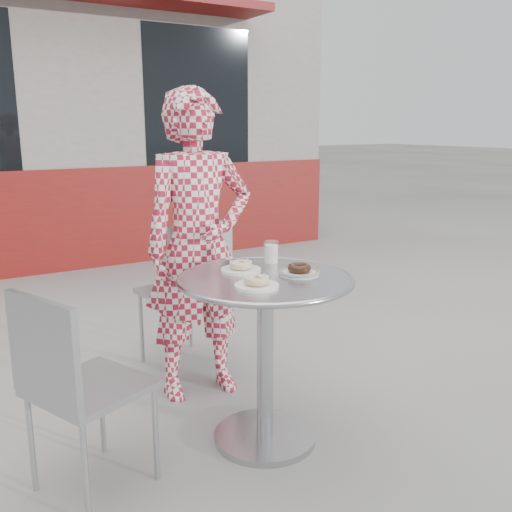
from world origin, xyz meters
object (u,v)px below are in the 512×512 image
plate_near (257,283)px  milk_cup (271,253)px  plate_far (241,267)px  chair_far (185,321)px  bistro_table (265,318)px  chair_left (91,428)px  seated_person (199,246)px  plate_checker (299,271)px

plate_near → milk_cup: size_ratio=1.69×
plate_near → plate_far: bearing=74.2°
plate_far → plate_near: same height
chair_far → milk_cup: chair_far is taller
bistro_table → milk_cup: milk_cup is taller
chair_left → milk_cup: bearing=-103.7°
milk_cup → plate_far: bearing=-163.5°
chair_left → seated_person: 1.07m
seated_person → plate_near: (-0.09, -0.73, -0.01)m
plate_near → plate_checker: same height
bistro_table → milk_cup: (0.15, 0.20, 0.24)m
chair_left → seated_person: seated_person is taller
plate_near → milk_cup: bearing=49.3°
plate_near → bistro_table: bearing=45.5°
plate_near → milk_cup: (0.27, 0.31, 0.03)m
chair_far → seated_person: bearing=69.0°
plate_checker → plate_near: bearing=-163.9°
seated_person → plate_checker: seated_person is taller
chair_far → seated_person: (-0.07, -0.37, 0.53)m
seated_person → plate_far: 0.47m
chair_left → plate_near: 0.86m
chair_far → plate_near: size_ratio=4.94×
chair_far → plate_far: (-0.08, -0.84, 0.52)m
bistro_table → plate_far: 0.25m
bistro_table → plate_checker: plate_checker is taller
milk_cup → bistro_table: bearing=-128.1°
chair_left → plate_checker: (0.91, -0.10, 0.53)m
plate_far → chair_left: bearing=-173.7°
milk_cup → chair_far: bearing=98.3°
bistro_table → plate_far: (-0.04, 0.14, 0.21)m
chair_far → plate_checker: 1.15m
seated_person → plate_near: seated_person is taller
plate_far → plate_checker: bearing=-43.3°
bistro_table → chair_left: bearing=175.7°
bistro_table → plate_far: bearing=107.3°
seated_person → milk_cup: bearing=-62.1°
bistro_table → plate_near: (-0.12, -0.12, 0.21)m
plate_far → milk_cup: size_ratio=1.70×
seated_person → milk_cup: 0.45m
chair_far → bistro_table: bearing=76.9°
bistro_table → milk_cup: size_ratio=7.34×
seated_person → milk_cup: (0.18, -0.41, 0.02)m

